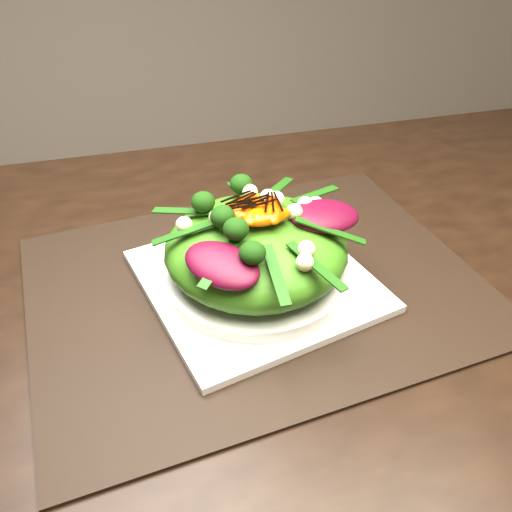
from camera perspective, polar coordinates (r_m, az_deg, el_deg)
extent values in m
cube|color=black|center=(0.71, 19.26, -3.44)|extent=(1.60, 0.90, 0.75)
cube|color=black|center=(0.65, 0.00, -3.03)|extent=(0.56, 0.45, 0.00)
cube|color=white|center=(0.64, 0.00, -2.56)|extent=(0.30, 0.30, 0.01)
cylinder|color=silver|center=(0.63, 0.00, -1.67)|extent=(0.29, 0.29, 0.02)
ellipsoid|color=#396E14|center=(0.61, 0.00, 0.84)|extent=(0.23, 0.23, 0.08)
ellipsoid|color=#400617|center=(0.61, 7.25, 4.21)|extent=(0.09, 0.06, 0.02)
ellipsoid|color=#EA4603|center=(0.60, -2.55, 5.08)|extent=(0.06, 0.05, 0.01)
sphere|color=#0A3309|center=(0.61, -6.72, 5.61)|extent=(0.05, 0.05, 0.04)
sphere|color=beige|center=(0.56, 4.57, 2.37)|extent=(0.02, 0.02, 0.02)
cube|color=black|center=(0.60, -2.57, 5.73)|extent=(0.04, 0.03, 0.00)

